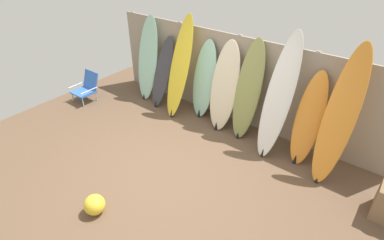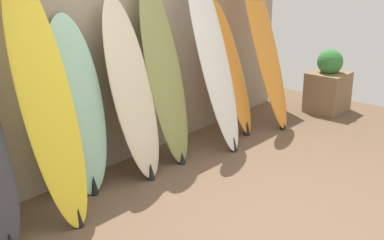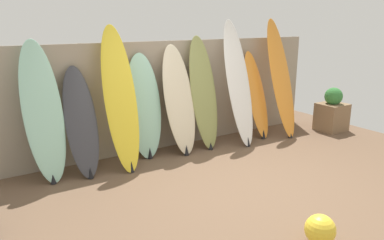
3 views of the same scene
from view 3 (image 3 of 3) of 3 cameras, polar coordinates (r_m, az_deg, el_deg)
ground at (r=5.05m, az=7.98°, el=-10.02°), size 7.68×7.68×0.00m
fence_back at (r=6.36m, az=-3.46°, el=3.86°), size 6.08×0.11×1.80m
surfboard_seafoam_0 at (r=5.32m, az=-21.75°, el=1.04°), size 0.57×0.58×1.90m
surfboard_charcoal_1 at (r=5.43m, az=-16.54°, el=-0.36°), size 0.47×0.66×1.52m
surfboard_yellow_2 at (r=5.47m, az=-10.84°, el=3.08°), size 0.51×0.74×2.08m
surfboard_seafoam_3 at (r=5.89m, az=-7.30°, el=1.95°), size 0.58×0.43×1.64m
surfboard_cream_4 at (r=6.03m, az=-1.96°, el=2.99°), size 0.60×0.58×1.76m
surfboard_olive_5 at (r=6.30m, az=1.78°, el=4.11°), size 0.50×0.55×1.89m
surfboard_white_6 at (r=6.56m, az=7.09°, el=5.53°), size 0.48×0.76×2.15m
surfboard_orange_7 at (r=7.02m, az=9.81°, el=3.66°), size 0.48×0.61×1.58m
surfboard_orange_8 at (r=7.19m, az=13.40°, el=6.19°), size 0.46×0.78×2.17m
planter_box at (r=7.88m, az=20.56°, el=1.12°), size 0.52×0.48×0.86m
beach_ball at (r=3.99m, az=18.94°, el=-15.52°), size 0.30×0.30×0.30m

